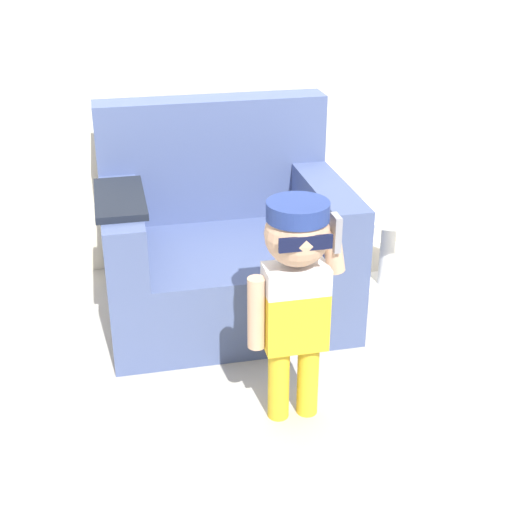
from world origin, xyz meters
TOP-DOWN VIEW (x-y plane):
  - ground_plane at (0.00, 0.00)m, footprint 10.00×10.00m
  - wall_back at (0.00, 0.60)m, footprint 10.00×0.05m
  - armchair at (0.03, 0.02)m, footprint 1.14×0.88m
  - person_child at (0.14, -0.87)m, footprint 0.36×0.27m
  - side_table at (0.89, 0.05)m, footprint 0.43×0.43m

SIDE VIEW (x-z plane):
  - ground_plane at x=0.00m, z-range 0.00..0.00m
  - side_table at x=0.89m, z-range 0.05..0.48m
  - armchair at x=0.03m, z-range -0.16..0.83m
  - person_child at x=0.14m, z-range 0.15..1.04m
  - wall_back at x=0.00m, z-range 0.00..2.60m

